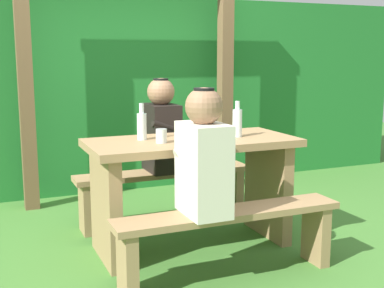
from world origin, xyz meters
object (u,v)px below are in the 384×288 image
(drinking_glass, at_px, (161,136))
(cell_phone, at_px, (201,134))
(bench_near, at_px, (229,229))
(person_white_shirt, at_px, (203,157))
(bottle_left, at_px, (195,124))
(bottle_center, at_px, (142,125))
(bottle_right, at_px, (237,122))
(person_black_coat, at_px, (161,129))
(bench_far, at_px, (164,185))
(picnic_table, at_px, (192,174))

(drinking_glass, bearing_deg, cell_phone, 30.40)
(bench_near, xyz_separation_m, person_white_shirt, (-0.17, 0.00, 0.45))
(bottle_left, xyz_separation_m, bottle_center, (-0.36, 0.04, 0.01))
(bottle_right, height_order, cell_phone, bottle_right)
(bottle_right, xyz_separation_m, cell_phone, (-0.19, 0.19, -0.10))
(bottle_left, xyz_separation_m, cell_phone, (0.08, 0.10, -0.08))
(person_black_coat, bearing_deg, bench_far, 9.72)
(bench_near, relative_size, person_white_shirt, 1.95)
(bottle_center, distance_m, cell_phone, 0.46)
(person_white_shirt, bearing_deg, person_black_coat, 82.48)
(cell_phone, bearing_deg, bottle_left, -104.64)
(drinking_glass, height_order, cell_phone, drinking_glass)
(bench_near, bearing_deg, picnic_table, 90.00)
(picnic_table, height_order, person_white_shirt, person_white_shirt)
(person_black_coat, distance_m, drinking_glass, 0.66)
(bottle_left, relative_size, bottle_center, 0.88)
(drinking_glass, distance_m, bottle_right, 0.57)
(picnic_table, relative_size, bench_far, 1.00)
(bench_near, distance_m, bench_far, 1.12)
(bench_near, distance_m, bottle_left, 0.83)
(bench_near, distance_m, person_white_shirt, 0.48)
(drinking_glass, height_order, bottle_left, bottle_left)
(person_black_coat, bearing_deg, bottle_center, -123.20)
(bench_near, bearing_deg, drinking_glass, 115.78)
(bench_far, height_order, bottle_left, bottle_left)
(drinking_glass, xyz_separation_m, bottle_left, (0.29, 0.12, 0.04))
(drinking_glass, distance_m, bottle_center, 0.19)
(person_white_shirt, bearing_deg, bench_far, 81.53)
(person_black_coat, relative_size, bottle_center, 2.95)
(person_white_shirt, relative_size, bottle_center, 2.95)
(cell_phone, bearing_deg, bottle_right, -17.50)
(bottle_left, bearing_deg, bottle_center, 173.27)
(bench_far, relative_size, bottle_right, 5.67)
(bench_far, xyz_separation_m, cell_phone, (0.13, -0.41, 0.46))
(picnic_table, relative_size, person_white_shirt, 1.95)
(drinking_glass, xyz_separation_m, bottle_center, (-0.08, 0.17, 0.05))
(bottle_center, bearing_deg, drinking_glass, -64.95)
(bottle_right, distance_m, bottle_center, 0.66)
(picnic_table, relative_size, cell_phone, 10.00)
(picnic_table, height_order, bench_far, picnic_table)
(person_black_coat, height_order, bottle_center, person_black_coat)
(picnic_table, distance_m, cell_phone, 0.32)
(person_white_shirt, distance_m, bottle_center, 0.69)
(bottle_right, bearing_deg, bottle_left, 161.32)
(person_black_coat, bearing_deg, cell_phone, -69.61)
(drinking_glass, bearing_deg, bench_near, -64.22)
(picnic_table, relative_size, bottle_left, 6.55)
(person_black_coat, xyz_separation_m, cell_phone, (0.15, -0.40, 0.01))
(bench_far, relative_size, person_white_shirt, 1.95)
(bottle_left, xyz_separation_m, bottle_right, (0.28, -0.09, 0.01))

